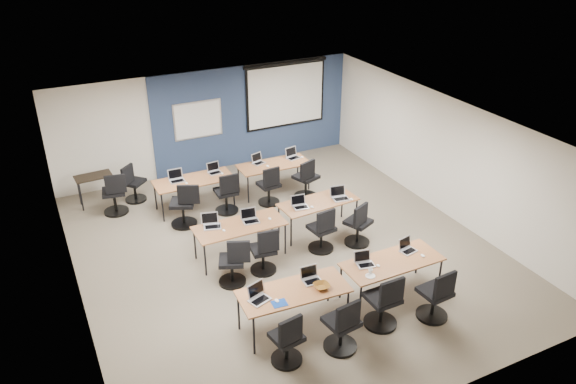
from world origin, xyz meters
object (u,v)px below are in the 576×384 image
laptop_8 (176,178)px  task_chair_1 (343,329)px  task_chair_4 (234,265)px  spare_chair_b (115,197)px  laptop_5 (250,218)px  laptop_10 (258,161)px  task_chair_7 (358,227)px  laptop_2 (364,261)px  projector_screen (286,91)px  laptop_1 (311,277)px  laptop_3 (407,248)px  task_chair_3 (436,298)px  laptop_0 (258,296)px  training_table_back_right (274,166)px  training_table_mid_right (318,203)px  task_chair_6 (322,233)px  whiteboard (198,120)px  task_chair_9 (227,196)px  laptop_4 (211,223)px  training_table_mid_left (240,227)px  training_table_back_left (194,181)px  task_chair_5 (264,254)px  task_chair_8 (184,208)px  training_table_front_left (294,293)px  laptop_7 (340,196)px  laptop_9 (214,170)px  task_chair_2 (384,305)px  spare_chair_a (133,186)px  task_chair_0 (288,343)px  laptop_11 (292,155)px  training_table_front_right (392,263)px  task_chair_10 (269,189)px  laptop_6 (300,204)px

laptop_8 → task_chair_1: bearing=-79.6°
task_chair_4 → spare_chair_b: 4.00m
laptop_5 → laptop_10: size_ratio=1.08×
task_chair_7 → laptop_2: bearing=-143.7°
projector_screen → laptop_1: size_ratio=7.73×
laptop_3 → laptop_5: laptop_5 is taller
task_chair_3 → spare_chair_b: spare_chair_b is taller
laptop_0 → training_table_back_right: bearing=43.7°
training_table_mid_right → laptop_8: bearing=132.3°
task_chair_6 → laptop_10: bearing=83.8°
task_chair_6 → whiteboard: bearing=94.5°
task_chair_9 → laptop_4: bearing=-118.0°
whiteboard → task_chair_9: bearing=-94.2°
laptop_2 → task_chair_7: task_chair_7 is taller
task_chair_1 → task_chair_7: task_chair_1 is taller
training_table_mid_left → training_table_back_left: (-0.18, 2.39, 0.00)m
laptop_10 → task_chair_4: bearing=-137.3°
training_table_mid_right → laptop_10: 2.43m
task_chair_5 → task_chair_8: 2.55m
training_table_mid_left → task_chair_8: size_ratio=1.72×
training_table_front_left → spare_chair_b: 5.62m
training_table_back_right → projector_screen: bearing=57.7°
task_chair_5 → task_chair_4: bearing=-164.2°
projector_screen → training_table_back_right: bearing=-123.6°
laptop_5 → laptop_0: bearing=-102.6°
projector_screen → task_chair_7: projector_screen is taller
whiteboard → task_chair_3: size_ratio=1.25×
training_table_front_left → laptop_1: size_ratio=5.91×
laptop_2 → laptop_7: bearing=80.5°
projector_screen → training_table_mid_right: 4.40m
laptop_9 → task_chair_9: (0.03, -0.70, -0.37)m
training_table_back_left → task_chair_2: size_ratio=1.74×
task_chair_7 → spare_chair_a: size_ratio=1.02×
task_chair_0 → laptop_11: size_ratio=2.99×
task_chair_3 → spare_chair_b: (-4.15, 6.18, 0.01)m
training_table_back_left → task_chair_0: 5.50m
task_chair_3 → laptop_11: bearing=84.0°
task_chair_9 → laptop_10: size_ratio=3.40×
task_chair_0 → laptop_1: task_chair_0 is taller
laptop_4 → task_chair_9: bearing=76.1°
laptop_0 → laptop_11: (3.02, 4.80, -0.00)m
task_chair_7 → training_table_back_left: bearing=105.9°
whiteboard → training_table_front_right: whiteboard is taller
laptop_0 → spare_chair_a: spare_chair_a is taller
task_chair_3 → task_chair_7: (0.10, 2.58, -0.00)m
training_table_front_left → training_table_mid_right: bearing=57.2°
task_chair_8 → task_chair_10: bearing=26.8°
laptop_9 → training_table_back_right: bearing=-13.2°
laptop_1 → training_table_front_right: bearing=-2.0°
task_chair_4 → laptop_6: (1.87, 0.95, 0.38)m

